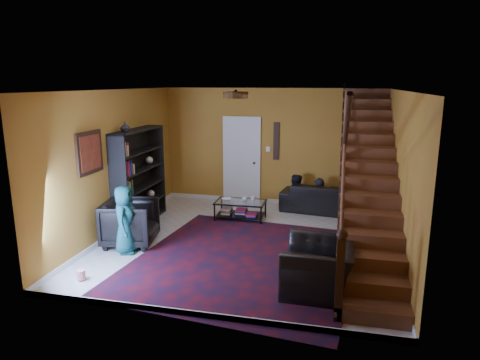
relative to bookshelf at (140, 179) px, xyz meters
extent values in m
plane|color=beige|center=(2.40, -0.60, -0.96)|extent=(5.50, 5.50, 0.00)
plane|color=#AE8226|center=(2.40, 2.15, 0.44)|extent=(5.20, 0.00, 5.20)
plane|color=#AE8226|center=(2.40, -3.35, 0.44)|extent=(5.20, 0.00, 5.20)
plane|color=#AE8226|center=(-0.20, -0.60, 0.44)|extent=(0.00, 5.50, 5.50)
plane|color=#AE8226|center=(5.00, -0.60, 0.44)|extent=(0.00, 5.50, 5.50)
plane|color=white|center=(2.40, -0.60, 1.84)|extent=(5.50, 5.50, 0.00)
cube|color=silver|center=(2.40, 2.14, -0.91)|extent=(5.20, 0.02, 0.10)
cube|color=silver|center=(-0.19, -0.60, -0.91)|extent=(0.02, 5.50, 0.10)
cube|color=#AE8226|center=(4.53, -0.60, 0.36)|extent=(0.95, 4.92, 2.83)
cube|color=black|center=(4.07, -0.60, 0.44)|extent=(0.04, 5.02, 3.02)
cylinder|color=black|center=(4.10, -0.60, 0.89)|extent=(0.07, 4.20, 2.44)
cube|color=black|center=(4.10, -3.00, -0.41)|extent=(0.10, 0.10, 1.10)
cube|color=black|center=(0.00, 0.00, 0.04)|extent=(0.35, 1.80, 2.00)
cube|color=black|center=(0.00, 0.00, -0.56)|extent=(0.35, 1.72, 0.03)
cube|color=black|center=(0.00, 0.00, 0.20)|extent=(0.35, 1.72, 0.03)
cube|color=silver|center=(1.70, 2.12, 0.06)|extent=(0.82, 0.05, 2.05)
cube|color=maroon|center=(-0.17, -1.50, 0.79)|extent=(0.04, 0.74, 0.74)
cube|color=black|center=(2.55, 2.13, 0.59)|extent=(0.14, 0.03, 0.90)
cylinder|color=#3F2814|center=(2.40, -1.40, 1.78)|extent=(0.40, 0.40, 0.10)
cube|color=#4A0D16|center=(2.56, -1.45, -0.95)|extent=(3.94, 4.39, 0.02)
imported|color=black|center=(3.90, 1.70, -0.64)|extent=(2.34, 1.17, 0.65)
imported|color=black|center=(0.35, -1.18, -0.55)|extent=(1.06, 1.04, 0.84)
imported|color=black|center=(3.81, -2.24, -0.60)|extent=(1.01, 1.14, 0.72)
imported|color=black|center=(3.62, 1.75, -0.80)|extent=(0.47, 0.33, 1.24)
imported|color=black|center=(3.07, 1.75, -0.77)|extent=(0.66, 0.53, 1.29)
imported|color=#165155|center=(0.45, -1.56, -0.36)|extent=(0.51, 0.67, 1.21)
cube|color=black|center=(1.49, 0.42, -0.76)|extent=(0.03, 0.03, 0.40)
cube|color=black|center=(2.51, 0.42, -0.76)|extent=(0.03, 0.03, 0.40)
cube|color=black|center=(1.49, 0.99, -0.76)|extent=(0.03, 0.03, 0.40)
cube|color=black|center=(2.51, 0.99, -0.76)|extent=(0.03, 0.03, 0.40)
cube|color=black|center=(2.00, 0.70, -0.86)|extent=(1.02, 0.59, 0.02)
cube|color=silver|center=(2.00, 0.70, -0.56)|extent=(1.09, 0.65, 0.02)
imported|color=#999999|center=(2.08, 0.77, -0.51)|extent=(0.15, 0.15, 0.09)
imported|color=#999999|center=(2.25, 0.84, -0.50)|extent=(0.13, 0.13, 0.10)
imported|color=#999999|center=(1.69, 0.68, -0.53)|extent=(0.25, 0.25, 0.05)
imported|color=#999999|center=(0.00, -0.50, 1.13)|extent=(0.18, 0.18, 0.19)
cylinder|color=red|center=(0.30, -2.72, -0.87)|extent=(0.16, 0.16, 0.15)
camera|label=1|loc=(4.00, -8.01, 1.98)|focal=32.00mm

